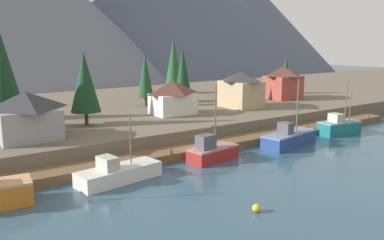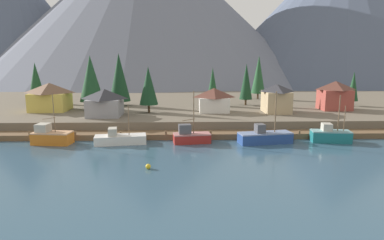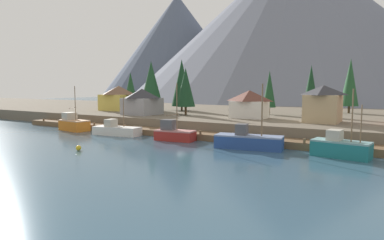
{
  "view_description": "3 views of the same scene",
  "coord_description": "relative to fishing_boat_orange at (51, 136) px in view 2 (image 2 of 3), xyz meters",
  "views": [
    {
      "loc": [
        -27.49,
        -37.7,
        13.57
      ],
      "look_at": [
        1.52,
        3.81,
        3.86
      ],
      "focal_mm": 37.3,
      "sensor_mm": 36.0,
      "label": 1
    },
    {
      "loc": [
        -0.98,
        -58.87,
        14.79
      ],
      "look_at": [
        0.69,
        1.15,
        3.43
      ],
      "focal_mm": 31.8,
      "sensor_mm": 36.0,
      "label": 2
    },
    {
      "loc": [
        30.39,
        -45.13,
        8.35
      ],
      "look_at": [
        1.71,
        1.38,
        3.05
      ],
      "focal_mm": 31.36,
      "sensor_mm": 36.0,
      "label": 3
    }
  ],
  "objects": [
    {
      "name": "ground_plane",
      "position": [
        23.39,
        21.98,
        -1.79
      ],
      "size": [
        400.0,
        400.0,
        1.0
      ],
      "primitive_type": "cube",
      "color": "#335166"
    },
    {
      "name": "dock",
      "position": [
        23.39,
        3.97,
        -0.79
      ],
      "size": [
        80.0,
        4.0,
        1.6
      ],
      "color": "brown",
      "rests_on": "ground_plane"
    },
    {
      "name": "shoreline_bank",
      "position": [
        23.39,
        33.98,
        -0.04
      ],
      "size": [
        400.0,
        56.0,
        2.5
      ],
      "primitive_type": "cube",
      "color": "#665B4C",
      "rests_on": "ground_plane"
    },
    {
      "name": "mountain_west_peak",
      "position": [
        -70.32,
        140.03,
        32.58
      ],
      "size": [
        101.48,
        101.48,
        67.74
      ],
      "primitive_type": "cone",
      "color": "#4C566B",
      "rests_on": "ground_plane"
    },
    {
      "name": "mountain_central_peak",
      "position": [
        1.82,
        148.21,
        41.88
      ],
      "size": [
        187.63,
        187.63,
        86.34
      ],
      "primitive_type": "cone",
      "color": "slate",
      "rests_on": "ground_plane"
    },
    {
      "name": "mountain_east_peak",
      "position": [
        116.19,
        145.62,
        40.04
      ],
      "size": [
        158.21,
        158.21,
        82.66
      ],
      "primitive_type": "cone",
      "color": "#4C566B",
      "rests_on": "ground_plane"
    },
    {
      "name": "fishing_boat_orange",
      "position": [
        0.0,
        0.0,
        0.0
      ],
      "size": [
        6.71,
        3.69,
        8.65
      ],
      "rotation": [
        0.0,
        0.0,
        -0.12
      ],
      "color": "#CC6B1E",
      "rests_on": "ground_plane"
    },
    {
      "name": "fishing_boat_white",
      "position": [
        11.67,
        -0.26,
        -0.4
      ],
      "size": [
        8.94,
        4.13,
        6.74
      ],
      "rotation": [
        0.0,
        0.0,
        0.14
      ],
      "color": "silver",
      "rests_on": "ground_plane"
    },
    {
      "name": "fishing_boat_red",
      "position": [
        23.79,
        0.09,
        -0.18
      ],
      "size": [
        6.59,
        3.45,
        9.0
      ],
      "rotation": [
        0.0,
        0.0,
        0.13
      ],
      "color": "maroon",
      "rests_on": "ground_plane"
    },
    {
      "name": "fishing_boat_blue",
      "position": [
        36.51,
        -0.41,
        -0.22
      ],
      "size": [
        9.46,
        4.42,
        8.88
      ],
      "rotation": [
        0.0,
        0.0,
        0.17
      ],
      "color": "navy",
      "rests_on": "ground_plane"
    },
    {
      "name": "fishing_boat_teal",
      "position": [
        48.12,
        0.04,
        -0.11
      ],
      "size": [
        6.85,
        3.6,
        8.23
      ],
      "rotation": [
        0.0,
        0.0,
        -0.13
      ],
      "color": "#196B70",
      "rests_on": "ground_plane"
    },
    {
      "name": "house_yellow",
      "position": [
        -7.6,
        20.43,
        4.45
      ],
      "size": [
        8.28,
        7.32,
        6.33
      ],
      "color": "gold",
      "rests_on": "shoreline_bank"
    },
    {
      "name": "house_white",
      "position": [
        29.36,
        17.48,
        3.94
      ],
      "size": [
        6.82,
        4.98,
        5.34
      ],
      "color": "silver",
      "rests_on": "shoreline_bank"
    },
    {
      "name": "house_tan",
      "position": [
        42.98,
        16.58,
        4.4
      ],
      "size": [
        5.61,
        7.05,
        6.25
      ],
      "color": "tan",
      "rests_on": "shoreline_bank"
    },
    {
      "name": "house_red",
      "position": [
        57.55,
        20.13,
        4.59
      ],
      "size": [
        6.88,
        5.72,
        6.63
      ],
      "color": "#9E4238",
      "rests_on": "shoreline_bank"
    },
    {
      "name": "house_grey",
      "position": [
        6.34,
        13.11,
        4.08
      ],
      "size": [
        7.02,
        7.13,
        5.61
      ],
      "color": "gray",
      "rests_on": "shoreline_bank"
    },
    {
      "name": "conifer_near_left",
      "position": [
        6.75,
        28.15,
        8.27
      ],
      "size": [
        5.24,
        5.24,
        12.96
      ],
      "color": "#4C3823",
      "rests_on": "shoreline_bank"
    },
    {
      "name": "conifer_near_right",
      "position": [
        44.23,
        40.64,
        8.24
      ],
      "size": [
        3.97,
        3.97,
        12.42
      ],
      "color": "#4C3823",
      "rests_on": "shoreline_bank"
    },
    {
      "name": "conifer_mid_left",
      "position": [
        64.56,
        25.81,
        6.08
      ],
      "size": [
        2.68,
        2.68,
        8.51
      ],
      "color": "#4C3823",
      "rests_on": "shoreline_bank"
    },
    {
      "name": "conifer_mid_right",
      "position": [
        -16.66,
        35.05,
        7.23
      ],
      "size": [
        3.98,
        3.98,
        10.58
      ],
      "color": "#4C3823",
      "rests_on": "shoreline_bank"
    },
    {
      "name": "conifer_back_left",
      "position": [
        29.89,
        27.48,
        6.73
      ],
      "size": [
        2.86,
        2.86,
        9.49
      ],
      "color": "#4C3823",
      "rests_on": "shoreline_bank"
    },
    {
      "name": "conifer_back_right",
      "position": [
        38.38,
        28.14,
        7.16
      ],
      "size": [
        3.22,
        3.22,
        10.42
      ],
      "color": "#4C3823",
      "rests_on": "shoreline_bank"
    },
    {
      "name": "conifer_centre",
      "position": [
        1.15,
        22.86,
        8.34
      ],
      "size": [
        5.47,
        5.47,
        12.44
      ],
      "color": "#4C3823",
      "rests_on": "shoreline_bank"
    },
    {
      "name": "conifer_far_left",
      "position": [
        15.0,
        17.17,
        7.12
      ],
      "size": [
        4.1,
        4.1,
        10.04
      ],
      "color": "#4C3823",
      "rests_on": "shoreline_bank"
    },
    {
      "name": "channel_buoy",
      "position": [
        17.8,
        -13.61,
        -0.94
      ],
      "size": [
        0.7,
        0.7,
        0.7
      ],
      "primitive_type": "sphere",
      "color": "gold",
      "rests_on": "ground_plane"
    }
  ]
}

